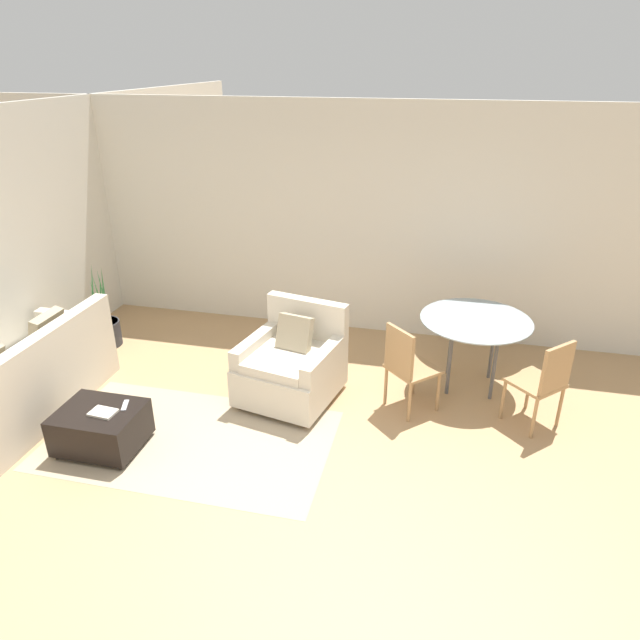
# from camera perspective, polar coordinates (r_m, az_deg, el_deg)

# --- Properties ---
(ground_plane) EXTENTS (20.00, 20.00, 0.00)m
(ground_plane) POSITION_cam_1_polar(r_m,az_deg,el_deg) (4.59, -3.07, -18.68)
(ground_plane) COLOR tan
(wall_back) EXTENTS (12.00, 0.06, 2.75)m
(wall_back) POSITION_cam_1_polar(r_m,az_deg,el_deg) (6.86, 4.51, 9.71)
(wall_back) COLOR silver
(wall_back) RESTS_ON ground_plane
(wall_left) EXTENTS (0.06, 12.00, 2.75)m
(wall_left) POSITION_cam_1_polar(r_m,az_deg,el_deg) (6.66, -28.99, 6.18)
(wall_left) COLOR silver
(wall_left) RESTS_ON ground_plane
(area_rug) EXTENTS (2.54, 1.48, 0.01)m
(area_rug) POSITION_cam_1_polar(r_m,az_deg,el_deg) (5.41, -12.83, -11.56)
(area_rug) COLOR tan
(area_rug) RESTS_ON ground_plane
(couch) EXTENTS (0.89, 2.06, 0.90)m
(couch) POSITION_cam_1_polar(r_m,az_deg,el_deg) (6.12, -27.82, -6.15)
(couch) COLOR beige
(couch) RESTS_ON ground_plane
(armchair) EXTENTS (1.04, 1.08, 0.94)m
(armchair) POSITION_cam_1_polar(r_m,az_deg,el_deg) (5.70, -2.81, -4.54)
(armchair) COLOR beige
(armchair) RESTS_ON ground_plane
(ottoman) EXTENTS (0.70, 0.57, 0.38)m
(ottoman) POSITION_cam_1_polar(r_m,az_deg,el_deg) (5.43, -21.06, -9.96)
(ottoman) COLOR black
(ottoman) RESTS_ON ground_plane
(book_stack) EXTENTS (0.23, 0.17, 0.02)m
(book_stack) POSITION_cam_1_polar(r_m,az_deg,el_deg) (5.27, -20.88, -8.64)
(book_stack) COLOR beige
(book_stack) RESTS_ON ottoman
(tv_remote_primary) EXTENTS (0.10, 0.17, 0.01)m
(tv_remote_primary) POSITION_cam_1_polar(r_m,az_deg,el_deg) (5.32, -18.92, -8.07)
(tv_remote_primary) COLOR #B7B7BC
(tv_remote_primary) RESTS_ON ottoman
(potted_plant) EXTENTS (0.36, 0.36, 1.00)m
(potted_plant) POSITION_cam_1_polar(r_m,az_deg,el_deg) (7.25, -20.75, -0.70)
(potted_plant) COLOR #333338
(potted_plant) RESTS_ON ground_plane
(dining_table) EXTENTS (1.11, 1.11, 0.77)m
(dining_table) POSITION_cam_1_polar(r_m,az_deg,el_deg) (5.95, 15.25, -0.68)
(dining_table) COLOR #99A8AD
(dining_table) RESTS_ON ground_plane
(dining_chair_near_left) EXTENTS (0.59, 0.59, 0.90)m
(dining_chair_near_left) POSITION_cam_1_polar(r_m,az_deg,el_deg) (5.47, 8.67, -4.33)
(dining_chair_near_left) COLOR tan
(dining_chair_near_left) RESTS_ON ground_plane
(dining_chair_near_right) EXTENTS (0.59, 0.59, 0.90)m
(dining_chair_near_right) POSITION_cam_1_polar(r_m,az_deg,el_deg) (5.55, 21.54, -5.50)
(dining_chair_near_right) COLOR tan
(dining_chair_near_right) RESTS_ON ground_plane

